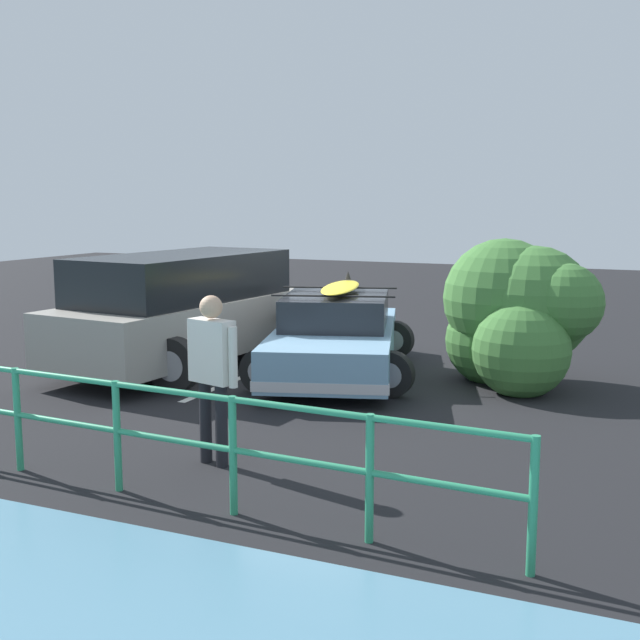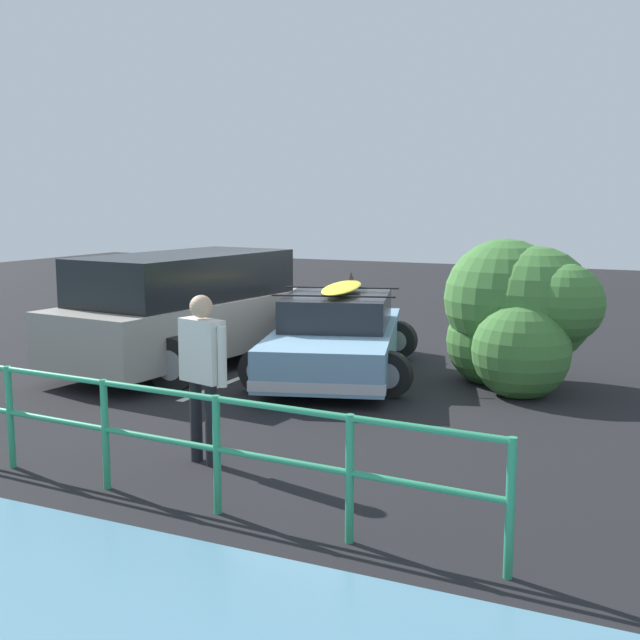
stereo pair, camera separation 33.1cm
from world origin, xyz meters
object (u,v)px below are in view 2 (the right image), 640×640
person_bystander (202,363)px  bush_near_left (519,315)px  sedan_car (337,336)px  suv_car (187,309)px

person_bystander → bush_near_left: size_ratio=0.75×
sedan_car → suv_car: bearing=12.0°
suv_car → bush_near_left: (-5.23, -0.89, 0.10)m
bush_near_left → suv_car: bearing=9.6°
person_bystander → bush_near_left: bush_near_left is taller
suv_car → bush_near_left: size_ratio=2.15×
sedan_car → person_bystander: (-0.52, 4.58, 0.46)m
person_bystander → sedan_car: bearing=-83.5°
sedan_car → bush_near_left: (-2.76, -0.36, 0.46)m
person_bystander → bush_near_left: bearing=-114.4°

